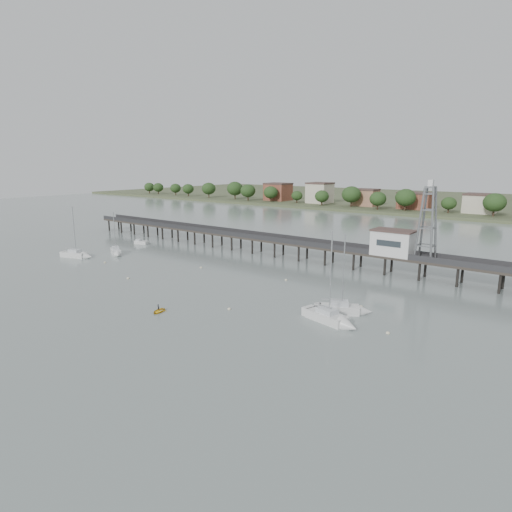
# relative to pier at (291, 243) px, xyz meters

# --- Properties ---
(ground_plane) EXTENTS (500.00, 500.00, 0.00)m
(ground_plane) POSITION_rel_pier_xyz_m (0.00, -60.00, -3.79)
(ground_plane) COLOR slate
(ground_plane) RESTS_ON ground
(pier) EXTENTS (150.00, 5.00, 5.50)m
(pier) POSITION_rel_pier_xyz_m (0.00, 0.00, 0.00)
(pier) COLOR #2D2823
(pier) RESTS_ON ground
(pier_building) EXTENTS (8.40, 5.40, 5.30)m
(pier_building) POSITION_rel_pier_xyz_m (25.00, 0.00, 2.87)
(pier_building) COLOR silver
(pier_building) RESTS_ON ground
(lattice_tower) EXTENTS (3.20, 3.20, 15.50)m
(lattice_tower) POSITION_rel_pier_xyz_m (31.50, 0.00, 7.31)
(lattice_tower) COLOR slate
(lattice_tower) RESTS_ON ground
(sailboat_b) EXTENTS (6.88, 4.76, 11.25)m
(sailboat_b) POSITION_rel_pier_xyz_m (-36.38, -24.15, -3.14)
(sailboat_b) COLOR silver
(sailboat_b) RESTS_ON ground
(sailboat_a) EXTENTS (8.29, 4.73, 13.18)m
(sailboat_a) POSITION_rel_pier_xyz_m (-40.91, -31.53, -3.15)
(sailboat_a) COLOR silver
(sailboat_a) RESTS_ON ground
(sailboat_c) EXTENTS (8.02, 6.04, 13.16)m
(sailboat_c) POSITION_rel_pier_xyz_m (28.69, -27.82, -3.15)
(sailboat_c) COLOR silver
(sailboat_c) RESTS_ON ground
(sailboat_d) EXTENTS (8.97, 4.45, 14.21)m
(sailboat_d) POSITION_rel_pier_xyz_m (29.15, -32.98, -3.16)
(sailboat_d) COLOR silver
(sailboat_d) RESTS_ON ground
(white_tender) EXTENTS (4.26, 2.71, 1.54)m
(white_tender) POSITION_rel_pier_xyz_m (-43.89, -10.87, -3.32)
(white_tender) COLOR silver
(white_tender) RESTS_ON ground
(yellow_dinghy) EXTENTS (1.94, 1.02, 2.61)m
(yellow_dinghy) POSITION_rel_pier_xyz_m (5.29, -45.12, -3.79)
(yellow_dinghy) COLOR #EAB213
(yellow_dinghy) RESTS_ON ground
(dinghy_occupant) EXTENTS (0.43, 1.04, 0.24)m
(dinghy_occupant) POSITION_rel_pier_xyz_m (5.29, -45.12, -3.79)
(dinghy_occupant) COLOR black
(dinghy_occupant) RESTS_ON ground
(mooring_buoys) EXTENTS (68.18, 20.31, 0.39)m
(mooring_buoys) POSITION_rel_pier_xyz_m (4.74, -28.28, -3.71)
(mooring_buoys) COLOR beige
(mooring_buoys) RESTS_ON ground
(far_shore) EXTENTS (500.00, 170.00, 10.40)m
(far_shore) POSITION_rel_pier_xyz_m (0.36, 179.58, -2.85)
(far_shore) COLOR #475133
(far_shore) RESTS_ON ground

